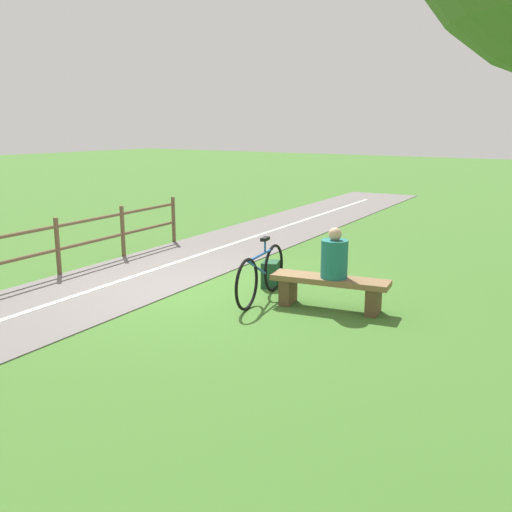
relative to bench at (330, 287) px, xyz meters
name	(u,v)px	position (x,y,z in m)	size (l,w,h in m)	color
ground_plane	(191,289)	(2.29, 0.32, -0.32)	(80.00, 80.00, 0.00)	#3D6B28
bench	(330,287)	(0.00, 0.00, 0.00)	(1.71, 0.71, 0.46)	brown
person_seated	(334,257)	(-0.05, -0.01, 0.44)	(0.44, 0.44, 0.71)	#1E6B66
bicycle	(261,274)	(1.03, 0.19, 0.08)	(0.38, 1.75, 0.92)	black
backpack	(271,274)	(1.30, -0.50, -0.11)	(0.38, 0.41, 0.42)	#1E4C2D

